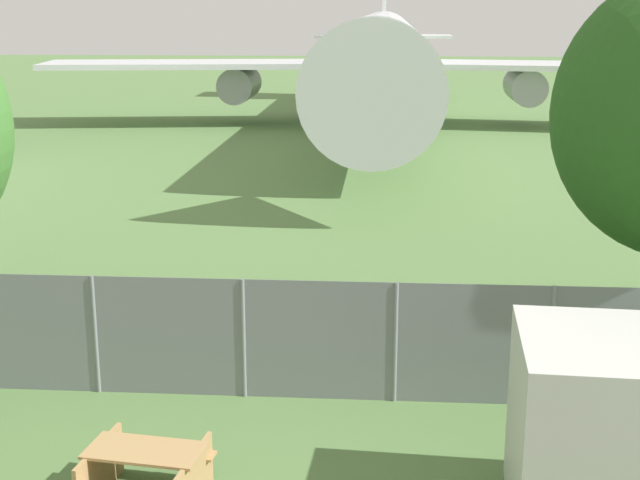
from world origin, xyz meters
name	(u,v)px	position (x,y,z in m)	size (l,w,h in m)	color
perimeter_fence	(244,339)	(0.00, 9.94, 1.05)	(56.07, 0.07, 2.09)	gray
airplane	(381,55)	(2.01, 44.74, 3.95)	(38.03, 46.63, 12.74)	silver
picnic_bench_near_cabin	(146,469)	(-0.80, 6.55, 0.47)	(1.72, 1.59, 0.76)	tan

